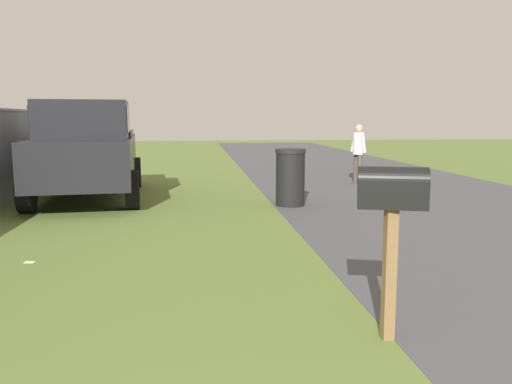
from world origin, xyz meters
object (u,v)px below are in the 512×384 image
object	(u,v)px
trash_bin	(290,177)
pedestrian	(358,150)
mailbox	(392,202)
pickup_truck	(87,148)

from	to	relation	value
trash_bin	pedestrian	size ratio (longest dim) A/B	0.72
mailbox	pedestrian	world-z (taller)	pedestrian
pickup_truck	pedestrian	world-z (taller)	pickup_truck
mailbox	pedestrian	distance (m)	10.10
pedestrian	trash_bin	bearing A→B (deg)	-147.56
mailbox	pickup_truck	world-z (taller)	pickup_truck
pickup_truck	trash_bin	size ratio (longest dim) A/B	4.49
mailbox	trash_bin	distance (m)	6.38
mailbox	pedestrian	bearing A→B (deg)	0.11
pickup_truck	trash_bin	xyz separation A→B (m)	(-1.32, -4.17, -0.53)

